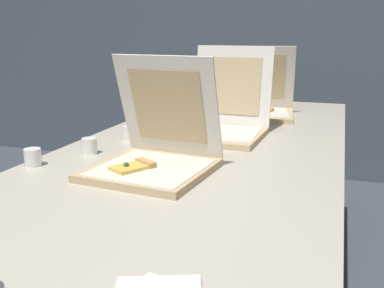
{
  "coord_description": "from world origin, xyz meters",
  "views": [
    {
      "loc": [
        0.46,
        -0.81,
        1.16
      ],
      "look_at": [
        0.02,
        0.49,
        0.81
      ],
      "focal_mm": 41.67,
      "sensor_mm": 36.0,
      "label": 1
    }
  ],
  "objects": [
    {
      "name": "wall_back",
      "position": [
        0.0,
        2.86,
        1.3
      ],
      "size": [
        10.0,
        0.1,
        2.6
      ],
      "primitive_type": "cube",
      "color": "#4C5660",
      "rests_on": "ground"
    },
    {
      "name": "table",
      "position": [
        0.0,
        0.67,
        0.71
      ],
      "size": [
        0.97,
        2.44,
        0.75
      ],
      "color": "#BCB29E",
      "rests_on": "ground"
    },
    {
      "name": "pizza_box_front",
      "position": [
        -0.06,
        0.36,
        0.8
      ],
      "size": [
        0.36,
        0.37,
        0.34
      ],
      "rotation": [
        0.0,
        0.0,
        -0.1
      ],
      "color": "tan",
      "rests_on": "table"
    },
    {
      "name": "pizza_box_middle",
      "position": [
        0.02,
        0.88,
        0.8
      ],
      "size": [
        0.35,
        0.4,
        0.35
      ],
      "rotation": [
        0.0,
        0.0,
        -0.04
      ],
      "color": "tan",
      "rests_on": "table"
    },
    {
      "name": "pizza_box_back",
      "position": [
        0.08,
        1.36,
        0.8
      ],
      "size": [
        0.37,
        0.37,
        0.34
      ],
      "rotation": [
        0.0,
        0.0,
        0.12
      ],
      "color": "tan",
      "rests_on": "table"
    },
    {
      "name": "cup_white_mid",
      "position": [
        -0.3,
        0.7,
        0.78
      ],
      "size": [
        0.05,
        0.05,
        0.06
      ],
      "primitive_type": "cylinder",
      "color": "white",
      "rests_on": "table"
    },
    {
      "name": "cup_white_near_left",
      "position": [
        -0.44,
        0.29,
        0.78
      ],
      "size": [
        0.05,
        0.05,
        0.06
      ],
      "primitive_type": "cylinder",
      "color": "white",
      "rests_on": "table"
    },
    {
      "name": "cup_white_far",
      "position": [
        -0.24,
        1.03,
        0.78
      ],
      "size": [
        0.05,
        0.05,
        0.06
      ],
      "primitive_type": "cylinder",
      "color": "white",
      "rests_on": "table"
    },
    {
      "name": "cup_white_near_center",
      "position": [
        -0.34,
        0.47,
        0.78
      ],
      "size": [
        0.05,
        0.05,
        0.06
      ],
      "primitive_type": "cylinder",
      "color": "white",
      "rests_on": "table"
    }
  ]
}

